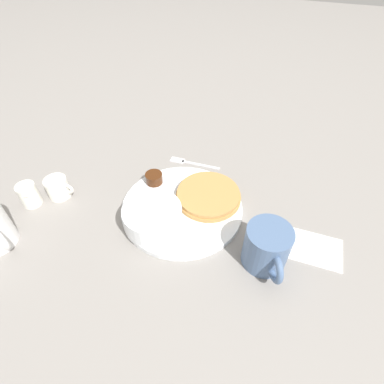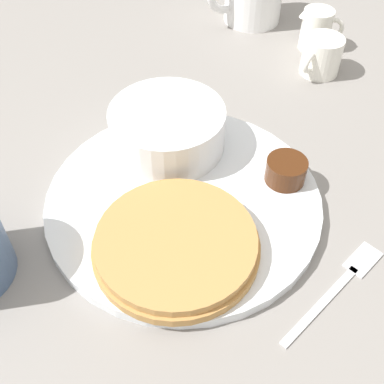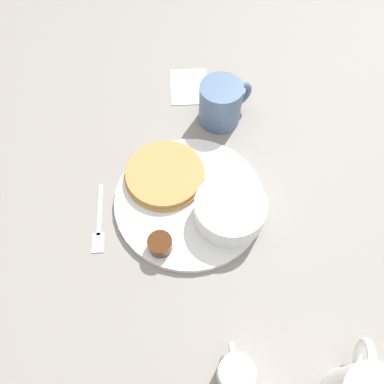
# 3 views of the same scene
# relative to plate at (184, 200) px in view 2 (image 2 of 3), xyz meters

# --- Properties ---
(ground_plane) EXTENTS (4.00, 4.00, 0.00)m
(ground_plane) POSITION_rel_plate_xyz_m (0.00, 0.00, -0.01)
(ground_plane) COLOR gray
(plate) EXTENTS (0.27, 0.27, 0.01)m
(plate) POSITION_rel_plate_xyz_m (0.00, 0.00, 0.00)
(plate) COLOR white
(plate) RESTS_ON ground_plane
(pancake_stack) EXTENTS (0.15, 0.15, 0.02)m
(pancake_stack) POSITION_rel_plate_xyz_m (0.05, 0.04, 0.01)
(pancake_stack) COLOR #B78447
(pancake_stack) RESTS_ON plate
(bowl) EXTENTS (0.12, 0.12, 0.05)m
(bowl) POSITION_rel_plate_xyz_m (-0.04, -0.07, 0.03)
(bowl) COLOR white
(bowl) RESTS_ON plate
(syrup_cup) EXTENTS (0.04, 0.04, 0.02)m
(syrup_cup) POSITION_rel_plate_xyz_m (-0.09, 0.05, 0.02)
(syrup_cup) COLOR #47230F
(syrup_cup) RESTS_ON plate
(butter_ramekin) EXTENTS (0.04, 0.04, 0.04)m
(butter_ramekin) POSITION_rel_plate_xyz_m (-0.07, -0.08, 0.02)
(butter_ramekin) COLOR white
(butter_ramekin) RESTS_ON plate
(creamer_pitcher_near) EXTENTS (0.07, 0.05, 0.05)m
(creamer_pitcher_near) POSITION_rel_plate_xyz_m (-0.29, -0.05, 0.02)
(creamer_pitcher_near) COLOR white
(creamer_pitcher_near) RESTS_ON ground_plane
(creamer_pitcher_far) EXTENTS (0.05, 0.05, 0.06)m
(creamer_pitcher_far) POSITION_rel_plate_xyz_m (-0.33, -0.09, 0.02)
(creamer_pitcher_far) COLOR white
(creamer_pitcher_far) RESTS_ON ground_plane
(fork) EXTENTS (0.13, 0.02, 0.00)m
(fork) POSITION_rel_plate_xyz_m (-0.04, 0.16, -0.00)
(fork) COLOR silver
(fork) RESTS_ON ground_plane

